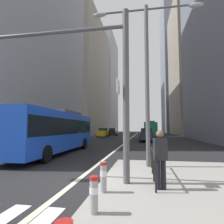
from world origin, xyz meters
TOP-DOWN VIEW (x-y plane):
  - ground_plane at (0.00, 20.00)m, footprint 160.00×160.00m
  - lane_centre_line at (0.00, 30.00)m, footprint 0.20×80.00m
  - office_tower_left_near at (-16.00, 20.12)m, footprint 10.36×25.12m
  - office_tower_left_mid at (-16.00, 49.23)m, footprint 10.47×25.68m
  - office_tower_left_far at (-16.00, 76.80)m, footprint 11.40×21.69m
  - office_tower_right_mid at (17.00, 49.74)m, footprint 11.73×19.93m
  - office_tower_right_far at (17.00, 74.71)m, footprint 12.47×20.38m
  - city_bus_blue_oncoming at (-4.24, 6.70)m, footprint 2.85×11.37m
  - sedan_white_oncoming at (-7.59, 5.99)m, footprint 2.16×4.36m
  - city_bus_red_receding at (3.77, 35.01)m, footprint 2.74×10.60m
  - car_oncoming_mid at (-5.00, 38.43)m, footprint 2.19×4.56m
  - car_receding_near at (2.80, 24.91)m, footprint 2.17×4.33m
  - car_receding_far at (2.84, 20.91)m, footprint 2.11×4.38m
  - car_oncoming_far at (-6.19, 32.73)m, footprint 2.13×4.21m
  - traffic_signal_gantry at (-0.26, -0.58)m, footprint 6.45×0.65m
  - street_lamp_post at (2.67, 2.28)m, footprint 5.50×0.32m
  - bollard_left at (1.41, -2.88)m, footprint 0.20×0.20m
  - bollard_right at (1.33, -1.55)m, footprint 0.20×0.20m
  - pedestrian_railing at (2.80, 0.35)m, footprint 0.06×3.45m
  - pedestrian_walking at (2.96, -1.02)m, footprint 0.42×0.31m

SIDE VIEW (x-z plane):
  - ground_plane at x=0.00m, z-range 0.00..0.00m
  - lane_centre_line at x=0.00m, z-range 0.00..0.01m
  - bollard_left at x=1.41m, z-range 0.20..0.97m
  - bollard_right at x=1.33m, z-range 0.20..1.04m
  - pedestrian_railing at x=2.80m, z-range 0.36..1.34m
  - car_oncoming_far at x=-6.19m, z-range 0.02..1.96m
  - car_receding_near at x=2.80m, z-range 0.02..1.96m
  - sedan_white_oncoming at x=-7.59m, z-range 0.02..1.96m
  - car_receding_far at x=2.84m, z-range 0.02..1.96m
  - car_oncoming_mid at x=-5.00m, z-range 0.02..1.96m
  - pedestrian_walking at x=2.96m, z-range 0.25..1.99m
  - city_bus_red_receding at x=3.77m, z-range 0.13..3.53m
  - city_bus_blue_oncoming at x=-4.24m, z-range 0.14..3.54m
  - traffic_signal_gantry at x=-0.26m, z-range 1.13..7.13m
  - street_lamp_post at x=2.67m, z-range 1.28..9.28m
  - office_tower_left_mid at x=-16.00m, z-range 0.00..36.87m
  - office_tower_right_mid at x=17.00m, z-range 0.00..38.36m
  - office_tower_left_far at x=-16.00m, z-range 0.00..43.44m
  - office_tower_left_near at x=-16.00m, z-range 0.00..45.68m
  - office_tower_right_far at x=17.00m, z-range 0.00..54.55m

